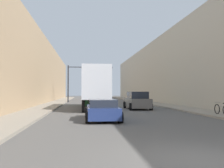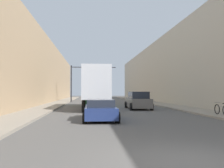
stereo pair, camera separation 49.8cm
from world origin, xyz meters
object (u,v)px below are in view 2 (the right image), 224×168
object	(u,v)px
suv_car	(138,101)
parked_bicycle	(221,109)
semi_truck	(95,87)
sedan_car	(100,110)
traffic_signal_gantry	(83,76)

from	to	relation	value
suv_car	parked_bicycle	bearing A→B (deg)	-63.34
semi_truck	parked_bicycle	xyz separation A→B (m)	(8.50, -9.67, -1.69)
sedan_car	traffic_signal_gantry	size ratio (longest dim) A/B	0.62
traffic_signal_gantry	parked_bicycle	size ratio (longest dim) A/B	4.15
semi_truck	traffic_signal_gantry	bearing A→B (deg)	96.26
semi_truck	parked_bicycle	size ratio (longest dim) A/B	6.98
sedan_car	parked_bicycle	size ratio (longest dim) A/B	2.56
sedan_car	suv_car	distance (m)	10.16
semi_truck	traffic_signal_gantry	distance (m)	16.13
semi_truck	parked_bicycle	distance (m)	12.98
sedan_car	parked_bicycle	bearing A→B (deg)	6.19
sedan_car	traffic_signal_gantry	bearing A→B (deg)	93.98
traffic_signal_gantry	suv_car	bearing A→B (deg)	-70.62
sedan_car	traffic_signal_gantry	xyz separation A→B (m)	(-1.84, 26.48, 3.71)
suv_car	parked_bicycle	distance (m)	9.32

